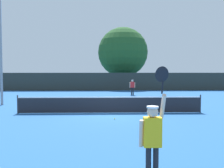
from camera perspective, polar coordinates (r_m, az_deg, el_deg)
name	(u,v)px	position (r m, az deg, el deg)	size (l,w,h in m)	color
ground_plane	(110,113)	(14.60, -0.46, -6.71)	(120.00, 120.00, 0.00)	#235693
tennis_net	(110,104)	(14.52, -0.47, -4.71)	(10.81, 0.08, 1.07)	#232328
perimeter_fence	(107,82)	(31.01, -1.11, 0.55)	(38.37, 0.12, 2.23)	#2D332D
player_serving	(153,133)	(5.47, 9.38, -11.09)	(0.67, 0.40, 2.58)	yellow
player_receiving	(132,86)	(25.20, 4.73, -0.43)	(0.57, 0.23, 1.56)	red
tennis_ball	(115,119)	(12.71, 0.64, -8.02)	(0.07, 0.07, 0.07)	#CCE033
light_pole	(0,37)	(19.72, -24.36, 9.79)	(1.18, 0.28, 8.62)	gray
large_tree	(123,52)	(36.30, 2.53, 7.32)	(7.22, 7.22, 8.79)	brown
parked_car_near	(58,82)	(39.83, -12.30, 0.56)	(2.49, 4.43, 1.69)	black
parked_car_mid	(172,82)	(37.73, 13.60, 0.40)	(2.31, 4.37, 1.69)	#B7B7BC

